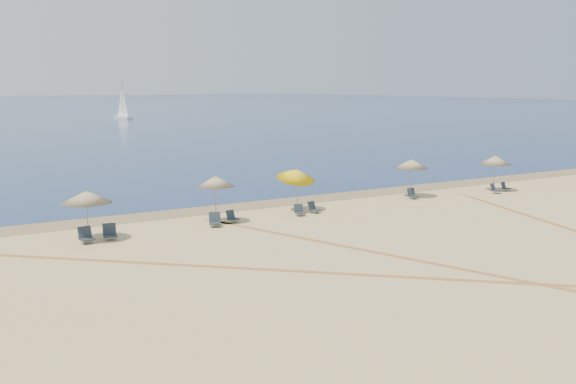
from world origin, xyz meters
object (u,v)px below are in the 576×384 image
Objects in this scene: chair_7 at (313,208)px; umbrella_1 at (86,197)px; sailboat_1 at (123,107)px; umbrella_5 at (495,160)px; chair_5 at (232,217)px; umbrella_4 at (411,164)px; chair_10 at (505,187)px; chair_6 at (299,211)px; chair_4 at (215,220)px; chair_2 at (86,236)px; chair_8 at (412,194)px; umbrella_2 at (215,181)px; umbrella_3 at (296,174)px; chair_9 at (495,189)px; chair_3 at (110,233)px.

umbrella_1 is at bearing 165.51° from chair_7.
umbrella_1 is 112.33m from sailboat_1.
chair_5 is (-19.58, -0.19, -1.78)m from umbrella_5.
chair_10 is (7.03, -1.42, -1.84)m from umbrella_4.
chair_6 is at bearing -170.48° from umbrella_4.
chair_4 reaches higher than chair_6.
chair_8 is (20.47, 1.36, -0.04)m from chair_2.
chair_8 is (14.02, 1.15, -0.02)m from chair_4.
umbrella_2 is 2.92× the size of chair_4.
chair_8 is (-6.79, 0.42, -1.77)m from umbrella_5.
umbrella_1 is at bearing 167.54° from chair_5.
chair_7 is at bearing -0.99° from chair_2.
umbrella_3 is 4.00× the size of chair_8.
chair_8 is at bearing 149.48° from chair_9.
chair_6 is 14.89m from chair_9.
umbrella_4 is at bearing 60.93° from chair_8.
umbrella_5 is at bearing -107.57° from sailboat_1.
sailboat_1 is (16.00, 105.51, 2.04)m from chair_8.
umbrella_2 is at bearing 141.83° from chair_5.
umbrella_2 is 3.54× the size of chair_5.
chair_8 is 0.98× the size of chair_10.
chair_9 is (19.52, -0.93, -1.85)m from umbrella_2.
umbrella_4 is at bearing 20.22° from chair_6.
sailboat_1 is at bearing 85.02° from chair_8.
umbrella_2 is 2.08m from chair_4.
umbrella_2 is 3.31× the size of chair_2.
chair_8 is at bearing -11.35° from chair_5.
chair_3 is at bearing 171.29° from chair_5.
umbrella_5 is at bearing -9.00° from umbrella_4.
chair_3 is 25.34m from chair_9.
chair_6 is (10.45, 0.26, -0.05)m from chair_3.
chair_7 is 7.85m from chair_8.
umbrella_1 is at bearing -161.16° from chair_4.
umbrella_4 is 2.87× the size of chair_4.
chair_5 is (0.75, -0.33, -1.86)m from umbrella_2.
umbrella_5 is 3.62× the size of chair_8.
umbrella_5 reaches higher than chair_10.
chair_4 is at bearing -165.79° from umbrella_3.
chair_3 is (-26.14, -0.81, -1.74)m from umbrella_5.
chair_9 reaches higher than chair_6.
umbrella_3 is 3.93× the size of chair_10.
umbrella_5 is at bearing 25.48° from chair_9.
chair_9 is at bearing -107.96° from sailboat_1.
chair_2 is 26.46m from chair_9.
umbrella_1 is 6.71m from umbrella_2.
umbrella_5 is 106.33m from sailboat_1.
chair_3 is at bearing 167.56° from chair_7.
chair_7 is (12.40, 0.12, -1.71)m from umbrella_1.
chair_3 is 1.18× the size of chair_6.
chair_9 is at bearing -135.40° from umbrella_5.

